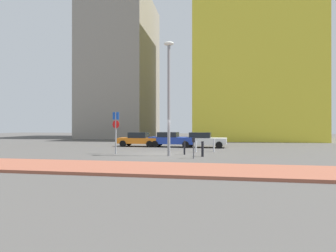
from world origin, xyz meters
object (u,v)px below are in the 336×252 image
parked_car_orange (139,139)px  traffic_bollard_mid (196,147)px  traffic_bollard_far (203,149)px  street_lamp (169,89)px  parked_car_blue (171,139)px  traffic_bollard_edge (214,145)px  parked_car_white (203,140)px  parking_sign_post (116,127)px  parking_meter (194,145)px  traffic_bollard_near (184,148)px

parked_car_orange → traffic_bollard_mid: (6.13, -5.04, -0.30)m
traffic_bollard_far → street_lamp: bearing=179.0°
parked_car_blue → traffic_bollard_edge: (4.17, -4.50, -0.23)m
parked_car_white → parking_sign_post: parking_sign_post is taller
street_lamp → parked_car_blue: bearing=97.8°
parked_car_orange → parking_sign_post: (0.41, -7.53, 1.23)m
parked_car_orange → traffic_bollard_far: 10.54m
parking_sign_post → traffic_bollard_mid: parking_sign_post is taller
parked_car_orange → traffic_bollard_mid: size_ratio=4.67×
parking_meter → traffic_bollard_far: parking_meter is taller
street_lamp → traffic_bollard_far: 4.69m
parked_car_orange → traffic_bollard_edge: size_ratio=3.88×
parked_car_blue → parked_car_white: 3.19m
traffic_bollard_near → parked_car_orange: bearing=127.8°
traffic_bollard_edge → parking_sign_post: bearing=-157.7°
traffic_bollard_near → traffic_bollard_edge: size_ratio=0.96×
parking_sign_post → traffic_bollard_near: (5.02, 0.53, -1.46)m
parked_car_orange → traffic_bollard_near: (5.43, -7.00, -0.23)m
parked_car_white → parking_meter: (-0.33, -8.99, 0.10)m
traffic_bollard_edge → parked_car_blue: bearing=132.8°
parked_car_orange → parked_car_white: parked_car_white is taller
traffic_bollard_near → traffic_bollard_mid: (0.70, 1.96, -0.07)m
parking_meter → street_lamp: bearing=148.0°
traffic_bollard_mid → traffic_bollard_edge: size_ratio=0.83×
traffic_bollard_near → traffic_bollard_edge: traffic_bollard_edge is taller
parked_car_blue → parked_car_orange: bearing=178.2°
parked_car_white → street_lamp: 9.01m
parking_sign_post → traffic_bollard_far: 6.55m
traffic_bollard_far → traffic_bollard_edge: size_ratio=0.98×
parking_sign_post → parking_meter: bearing=-15.5°
parked_car_blue → traffic_bollard_edge: 6.14m
traffic_bollard_mid → traffic_bollard_edge: traffic_bollard_edge is taller
traffic_bollard_edge → parked_car_white: bearing=102.4°
parking_meter → street_lamp: 4.29m
parking_meter → traffic_bollard_near: 2.32m
traffic_bollard_near → traffic_bollard_edge: 3.19m
parked_car_white → traffic_bollard_near: bearing=-99.4°
parked_car_blue → parked_car_white: size_ratio=1.04×
street_lamp → traffic_bollard_far: bearing=-1.0°
parking_sign_post → traffic_bollard_far: size_ratio=3.01×
parked_car_white → traffic_bollard_mid: parked_car_white is taller
street_lamp → traffic_bollard_mid: street_lamp is taller
traffic_bollard_far → parked_car_blue: bearing=113.1°
parked_car_blue → traffic_bollard_far: 8.66m
traffic_bollard_far → parked_car_orange: bearing=130.0°
parked_car_orange → parking_sign_post: parking_sign_post is taller
street_lamp → traffic_bollard_mid: bearing=60.7°
parked_car_orange → parked_car_blue: 3.38m
parking_sign_post → street_lamp: street_lamp is taller
parked_car_white → parking_sign_post: 9.68m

